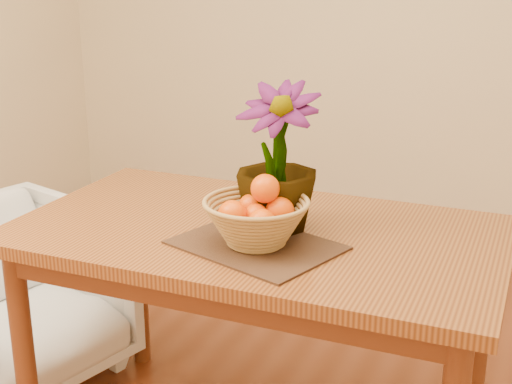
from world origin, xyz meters
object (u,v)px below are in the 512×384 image
at_px(armchair, 9,290).
at_px(potted_plant, 277,158).
at_px(table, 257,256).
at_px(wicker_basket, 256,224).

bearing_deg(armchair, potted_plant, -75.00).
height_order(potted_plant, armchair, potted_plant).
relative_size(table, wicker_basket, 4.86).
bearing_deg(wicker_basket, table, 111.68).
height_order(wicker_basket, potted_plant, potted_plant).
height_order(table, potted_plant, potted_plant).
distance_m(table, wicker_basket, 0.21).
bearing_deg(table, potted_plant, 10.94).
distance_m(wicker_basket, potted_plant, 0.20).
bearing_deg(potted_plant, armchair, 177.24).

